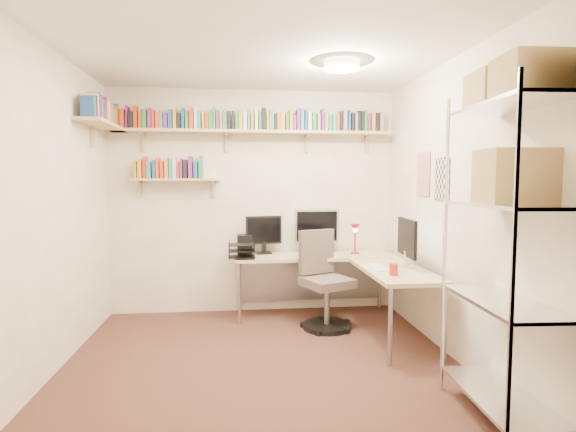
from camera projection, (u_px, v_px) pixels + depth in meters
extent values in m
plane|color=#43241D|center=(262.00, 361.00, 3.71)|extent=(3.20, 3.20, 0.00)
cube|color=beige|center=(254.00, 202.00, 5.10)|extent=(3.20, 0.04, 2.50)
cube|color=beige|center=(52.00, 212.00, 3.43)|extent=(0.04, 3.00, 2.50)
cube|color=beige|center=(450.00, 209.00, 3.79)|extent=(0.04, 3.00, 2.50)
cube|color=beige|center=(278.00, 230.00, 2.13)|extent=(3.20, 0.04, 2.50)
cube|color=white|center=(260.00, 51.00, 3.52)|extent=(3.20, 3.00, 0.04)
cube|color=silver|center=(423.00, 174.00, 4.31)|extent=(0.01, 0.30, 0.42)
cube|color=silver|center=(442.00, 179.00, 3.92)|extent=(0.01, 0.28, 0.38)
cylinder|color=#FFEAC6|center=(342.00, 65.00, 3.80)|extent=(0.30, 0.30, 0.06)
cube|color=tan|center=(254.00, 132.00, 4.92)|extent=(3.05, 0.25, 0.03)
cube|color=tan|center=(103.00, 125.00, 4.33)|extent=(0.25, 1.00, 0.03)
cube|color=tan|center=(176.00, 180.00, 4.88)|extent=(0.95, 0.20, 0.02)
cube|color=tan|center=(143.00, 138.00, 4.85)|extent=(0.03, 0.20, 0.20)
cube|color=tan|center=(227.00, 139.00, 4.95)|extent=(0.03, 0.20, 0.20)
cube|color=tan|center=(307.00, 140.00, 5.05)|extent=(0.03, 0.20, 0.20)
cube|color=tan|center=(368.00, 140.00, 5.13)|extent=(0.03, 0.20, 0.20)
cube|color=#C34C17|center=(115.00, 118.00, 4.74)|extent=(0.04, 0.13, 0.24)
cube|color=#C34C17|center=(119.00, 120.00, 4.75)|extent=(0.03, 0.12, 0.20)
cube|color=#C34C17|center=(123.00, 119.00, 4.75)|extent=(0.04, 0.15, 0.20)
cube|color=#721F75|center=(128.00, 118.00, 4.75)|extent=(0.02, 0.13, 0.24)
cube|color=black|center=(132.00, 121.00, 4.76)|extent=(0.04, 0.15, 0.18)
cube|color=#B63118|center=(136.00, 118.00, 4.76)|extent=(0.04, 0.13, 0.24)
cube|color=#C34C17|center=(141.00, 120.00, 4.77)|extent=(0.03, 0.13, 0.20)
cube|color=#287833|center=(145.00, 120.00, 4.78)|extent=(0.04, 0.14, 0.20)
cube|color=#721F75|center=(150.00, 119.00, 4.78)|extent=(0.04, 0.13, 0.22)
cube|color=#B63118|center=(154.00, 120.00, 4.79)|extent=(0.03, 0.12, 0.20)
cube|color=#C34C17|center=(158.00, 120.00, 4.79)|extent=(0.04, 0.12, 0.19)
cube|color=teal|center=(162.00, 121.00, 4.80)|extent=(0.03, 0.12, 0.17)
cube|color=#721F75|center=(166.00, 122.00, 4.80)|extent=(0.04, 0.13, 0.17)
cube|color=navy|center=(171.00, 120.00, 4.81)|extent=(0.04, 0.13, 0.21)
cube|color=#BD8423|center=(175.00, 119.00, 4.81)|extent=(0.03, 0.14, 0.23)
cube|color=black|center=(179.00, 122.00, 4.82)|extent=(0.04, 0.12, 0.17)
cube|color=navy|center=(183.00, 119.00, 4.82)|extent=(0.03, 0.15, 0.23)
cube|color=#287833|center=(187.00, 120.00, 4.83)|extent=(0.03, 0.13, 0.20)
cube|color=#B63118|center=(192.00, 119.00, 4.83)|extent=(0.04, 0.12, 0.24)
cube|color=beige|center=(196.00, 119.00, 4.83)|extent=(0.03, 0.12, 0.23)
cube|color=teal|center=(199.00, 121.00, 4.84)|extent=(0.03, 0.12, 0.18)
cube|color=#BD8423|center=(203.00, 121.00, 4.85)|extent=(0.03, 0.11, 0.19)
cube|color=#B63118|center=(207.00, 121.00, 4.85)|extent=(0.03, 0.12, 0.19)
cube|color=#287833|center=(211.00, 120.00, 4.85)|extent=(0.04, 0.12, 0.21)
cube|color=#287833|center=(214.00, 119.00, 4.86)|extent=(0.02, 0.14, 0.24)
cube|color=#721F75|center=(218.00, 120.00, 4.86)|extent=(0.03, 0.11, 0.21)
cube|color=gray|center=(221.00, 120.00, 4.87)|extent=(0.02, 0.12, 0.22)
cube|color=#287833|center=(225.00, 121.00, 4.87)|extent=(0.04, 0.14, 0.21)
cube|color=black|center=(229.00, 121.00, 4.88)|extent=(0.03, 0.13, 0.20)
cube|color=black|center=(233.00, 121.00, 4.88)|extent=(0.03, 0.12, 0.20)
cube|color=#287833|center=(237.00, 121.00, 4.89)|extent=(0.03, 0.12, 0.21)
cube|color=#BD8423|center=(241.00, 120.00, 4.89)|extent=(0.04, 0.11, 0.24)
cube|color=beige|center=(245.00, 122.00, 4.90)|extent=(0.04, 0.14, 0.19)
cube|color=teal|center=(249.00, 120.00, 4.90)|extent=(0.02, 0.14, 0.22)
cube|color=#BD8423|center=(252.00, 122.00, 4.90)|extent=(0.03, 0.11, 0.20)
cube|color=beige|center=(256.00, 120.00, 4.91)|extent=(0.03, 0.14, 0.23)
cube|color=#287833|center=(260.00, 122.00, 4.91)|extent=(0.02, 0.14, 0.18)
cube|color=black|center=(264.00, 120.00, 4.92)|extent=(0.04, 0.11, 0.25)
cube|color=#BD8423|center=(268.00, 122.00, 4.92)|extent=(0.03, 0.12, 0.20)
cube|color=teal|center=(271.00, 121.00, 4.93)|extent=(0.04, 0.14, 0.22)
cube|color=black|center=(275.00, 123.00, 4.93)|extent=(0.02, 0.14, 0.18)
cube|color=#C34C17|center=(278.00, 122.00, 4.94)|extent=(0.04, 0.15, 0.19)
cube|color=#BD8423|center=(282.00, 122.00, 4.94)|extent=(0.04, 0.14, 0.19)
cube|color=#287833|center=(287.00, 123.00, 4.95)|extent=(0.03, 0.12, 0.18)
cube|color=#BD8423|center=(291.00, 120.00, 4.95)|extent=(0.03, 0.15, 0.24)
cube|color=#721F75|center=(294.00, 123.00, 4.96)|extent=(0.03, 0.12, 0.17)
cube|color=#721F75|center=(298.00, 120.00, 4.96)|extent=(0.03, 0.14, 0.24)
cube|color=teal|center=(302.00, 120.00, 4.96)|extent=(0.04, 0.12, 0.25)
cube|color=navy|center=(306.00, 121.00, 4.97)|extent=(0.02, 0.15, 0.23)
cube|color=beige|center=(309.00, 122.00, 4.98)|extent=(0.04, 0.14, 0.21)
cube|color=#287833|center=(314.00, 122.00, 4.98)|extent=(0.04, 0.12, 0.20)
cube|color=gray|center=(318.00, 123.00, 4.99)|extent=(0.03, 0.13, 0.19)
cube|color=#721F75|center=(322.00, 120.00, 4.99)|extent=(0.03, 0.11, 0.25)
cube|color=gray|center=(326.00, 122.00, 5.00)|extent=(0.03, 0.11, 0.20)
cube|color=#287833|center=(330.00, 124.00, 5.00)|extent=(0.04, 0.11, 0.18)
cube|color=teal|center=(333.00, 123.00, 5.01)|extent=(0.04, 0.14, 0.18)
cube|color=#C34C17|center=(337.00, 123.00, 5.01)|extent=(0.03, 0.14, 0.20)
cube|color=black|center=(340.00, 122.00, 5.01)|extent=(0.03, 0.11, 0.22)
cube|color=gray|center=(344.00, 121.00, 5.02)|extent=(0.04, 0.14, 0.24)
cube|color=navy|center=(348.00, 121.00, 5.02)|extent=(0.03, 0.15, 0.24)
cube|color=black|center=(352.00, 123.00, 5.03)|extent=(0.03, 0.13, 0.21)
cube|color=gray|center=(355.00, 123.00, 5.03)|extent=(0.02, 0.14, 0.21)
cube|color=black|center=(358.00, 122.00, 5.04)|extent=(0.04, 0.11, 0.23)
cube|color=black|center=(362.00, 122.00, 5.04)|extent=(0.03, 0.12, 0.22)
cube|color=#287833|center=(365.00, 122.00, 5.05)|extent=(0.03, 0.11, 0.24)
cube|color=#721F75|center=(368.00, 124.00, 5.05)|extent=(0.03, 0.12, 0.19)
cube|color=#BD8423|center=(372.00, 122.00, 5.06)|extent=(0.04, 0.14, 0.22)
cube|color=black|center=(376.00, 123.00, 5.06)|extent=(0.04, 0.14, 0.21)
cube|color=gray|center=(380.00, 123.00, 5.07)|extent=(0.04, 0.12, 0.22)
cube|color=navy|center=(87.00, 107.00, 3.89)|extent=(0.11, 0.02, 0.18)
cube|color=#287833|center=(89.00, 107.00, 3.92)|extent=(0.12, 0.03, 0.19)
cube|color=#721F75|center=(90.00, 107.00, 3.96)|extent=(0.13, 0.03, 0.20)
cube|color=beige|center=(92.00, 106.00, 4.01)|extent=(0.12, 0.03, 0.23)
cube|color=navy|center=(93.00, 106.00, 4.05)|extent=(0.12, 0.03, 0.25)
cube|color=#C34C17|center=(95.00, 108.00, 4.09)|extent=(0.14, 0.02, 0.23)
cube|color=navy|center=(96.00, 110.00, 4.13)|extent=(0.14, 0.04, 0.20)
cube|color=black|center=(98.00, 112.00, 4.18)|extent=(0.13, 0.04, 0.18)
cube|color=#C34C17|center=(99.00, 112.00, 4.22)|extent=(0.12, 0.02, 0.20)
cube|color=#721F75|center=(100.00, 110.00, 4.26)|extent=(0.12, 0.04, 0.25)
cube|color=beige|center=(102.00, 112.00, 4.31)|extent=(0.15, 0.03, 0.22)
cube|color=#C34C17|center=(103.00, 114.00, 4.35)|extent=(0.15, 0.03, 0.19)
cube|color=#BD8423|center=(104.00, 112.00, 4.39)|extent=(0.14, 0.03, 0.24)
cube|color=teal|center=(106.00, 114.00, 4.43)|extent=(0.14, 0.03, 0.22)
cube|color=teal|center=(107.00, 114.00, 4.47)|extent=(0.12, 0.03, 0.23)
cube|color=gray|center=(108.00, 117.00, 4.51)|extent=(0.13, 0.02, 0.18)
cube|color=#C34C17|center=(109.00, 117.00, 4.55)|extent=(0.13, 0.03, 0.20)
cube|color=#C34C17|center=(110.00, 116.00, 4.58)|extent=(0.12, 0.04, 0.22)
cube|color=#C34C17|center=(111.00, 117.00, 4.62)|extent=(0.13, 0.04, 0.22)
cube|color=navy|center=(112.00, 116.00, 4.67)|extent=(0.12, 0.04, 0.25)
cube|color=gray|center=(114.00, 119.00, 4.72)|extent=(0.13, 0.03, 0.20)
cube|color=#BD8423|center=(136.00, 170.00, 4.83)|extent=(0.02, 0.15, 0.19)
cube|color=#BD8423|center=(140.00, 169.00, 4.83)|extent=(0.04, 0.15, 0.20)
cube|color=#B63118|center=(145.00, 168.00, 4.84)|extent=(0.04, 0.12, 0.23)
cube|color=teal|center=(150.00, 170.00, 4.84)|extent=(0.04, 0.14, 0.17)
cube|color=navy|center=(154.00, 169.00, 4.85)|extent=(0.03, 0.12, 0.20)
cube|color=#C34C17|center=(158.00, 168.00, 4.85)|extent=(0.03, 0.12, 0.23)
cube|color=#B63118|center=(162.00, 170.00, 4.86)|extent=(0.04, 0.14, 0.19)
cube|color=#BD8423|center=(167.00, 168.00, 4.86)|extent=(0.04, 0.13, 0.22)
cube|color=teal|center=(171.00, 168.00, 4.87)|extent=(0.04, 0.13, 0.22)
cube|color=beige|center=(175.00, 168.00, 4.87)|extent=(0.03, 0.14, 0.24)
cube|color=#B63118|center=(178.00, 170.00, 4.88)|extent=(0.03, 0.12, 0.18)
cube|color=#721F75|center=(181.00, 169.00, 4.88)|extent=(0.02, 0.13, 0.22)
cube|color=black|center=(185.00, 169.00, 4.89)|extent=(0.04, 0.12, 0.20)
cube|color=#721F75|center=(191.00, 167.00, 4.89)|extent=(0.04, 0.11, 0.24)
cube|color=navy|center=(196.00, 171.00, 4.90)|extent=(0.04, 0.14, 0.17)
cube|color=#287833|center=(201.00, 167.00, 4.90)|extent=(0.04, 0.15, 0.25)
cube|color=beige|center=(314.00, 256.00, 4.94)|extent=(1.74, 0.55, 0.04)
cube|color=beige|center=(395.00, 271.00, 4.13)|extent=(0.55, 1.19, 0.04)
cylinder|color=gray|center=(239.00, 294.00, 4.65)|extent=(0.04, 0.04, 0.64)
cylinder|color=gray|center=(239.00, 284.00, 5.10)|extent=(0.04, 0.04, 0.64)
cylinder|color=gray|center=(380.00, 280.00, 5.29)|extent=(0.04, 0.04, 0.64)
cylinder|color=gray|center=(390.00, 327.00, 3.58)|extent=(0.04, 0.04, 0.64)
cylinder|color=gray|center=(445.00, 325.00, 3.63)|extent=(0.04, 0.04, 0.64)
cube|color=gray|center=(311.00, 278.00, 5.20)|extent=(1.65, 0.02, 0.50)
cube|color=silver|center=(317.00, 226.00, 5.03)|extent=(0.50, 0.03, 0.38)
cube|color=black|center=(317.00, 226.00, 5.01)|extent=(0.45, 0.00, 0.33)
cube|color=black|center=(264.00, 230.00, 4.96)|extent=(0.40, 0.03, 0.31)
cube|color=black|center=(407.00, 237.00, 4.16)|extent=(0.03, 0.53, 0.35)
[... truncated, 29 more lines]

